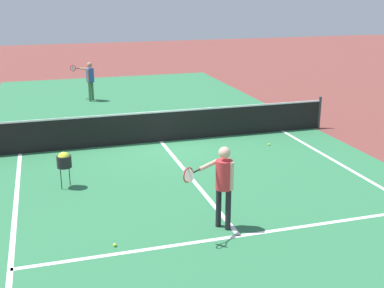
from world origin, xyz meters
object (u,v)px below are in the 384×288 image
(tennis_ball_near_net, at_px, (269,144))
(tennis_ball_mid_court, at_px, (115,245))
(player_far, at_px, (90,77))
(net, at_px, (161,126))
(player_near, at_px, (223,179))
(ball_hopper, at_px, (64,160))

(tennis_ball_near_net, bearing_deg, tennis_ball_mid_court, -137.99)
(player_far, bearing_deg, net, -77.56)
(player_near, bearing_deg, player_far, 95.64)
(player_near, height_order, ball_hopper, player_near)
(tennis_ball_mid_court, bearing_deg, net, 69.23)
(player_far, bearing_deg, player_near, -84.36)
(player_near, distance_m, ball_hopper, 4.16)
(ball_hopper, relative_size, tennis_ball_near_net, 13.25)
(net, height_order, ball_hopper, net)
(net, relative_size, tennis_ball_near_net, 166.27)
(player_near, distance_m, tennis_ball_near_net, 5.75)
(player_far, distance_m, tennis_ball_near_net, 9.10)
(tennis_ball_near_net, bearing_deg, player_far, 119.41)
(ball_hopper, distance_m, tennis_ball_mid_court, 3.31)
(net, bearing_deg, ball_hopper, -135.57)
(player_near, bearing_deg, net, 88.05)
(net, relative_size, tennis_ball_mid_court, 166.27)
(tennis_ball_near_net, bearing_deg, net, 156.07)
(net, height_order, tennis_ball_mid_court, net)
(net, height_order, player_near, player_near)
(ball_hopper, xyz_separation_m, tennis_ball_mid_court, (0.68, -3.18, -0.64))
(player_near, xyz_separation_m, tennis_ball_near_net, (3.20, 4.67, -1.00))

